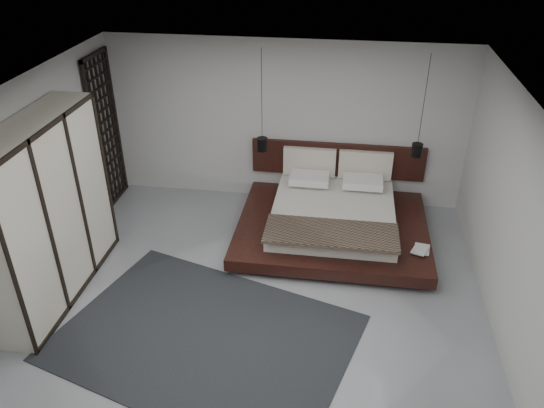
% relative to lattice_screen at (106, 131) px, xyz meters
% --- Properties ---
extents(floor, '(6.00, 6.00, 0.00)m').
position_rel_lattice_screen_xyz_m(floor, '(2.95, -2.45, -1.30)').
color(floor, '#95989D').
rests_on(floor, ground).
extents(ceiling, '(6.00, 6.00, 0.00)m').
position_rel_lattice_screen_xyz_m(ceiling, '(2.95, -2.45, 1.50)').
color(ceiling, white).
rests_on(ceiling, wall_back).
extents(wall_back, '(6.00, 0.00, 6.00)m').
position_rel_lattice_screen_xyz_m(wall_back, '(2.95, 0.55, 0.10)').
color(wall_back, '#BABAB7').
rests_on(wall_back, floor).
extents(wall_left, '(0.00, 6.00, 6.00)m').
position_rel_lattice_screen_xyz_m(wall_left, '(-0.05, -2.45, 0.10)').
color(wall_left, '#BABAB7').
rests_on(wall_left, floor).
extents(wall_right, '(0.00, 6.00, 6.00)m').
position_rel_lattice_screen_xyz_m(wall_right, '(5.95, -2.45, 0.10)').
color(wall_right, '#BABAB7').
rests_on(wall_right, floor).
extents(lattice_screen, '(0.05, 0.90, 2.60)m').
position_rel_lattice_screen_xyz_m(lattice_screen, '(0.00, 0.00, 0.00)').
color(lattice_screen, black).
rests_on(lattice_screen, floor).
extents(bed, '(2.93, 2.45, 1.10)m').
position_rel_lattice_screen_xyz_m(bed, '(3.86, -0.55, -1.00)').
color(bed, black).
rests_on(bed, floor).
extents(book_lower, '(0.26, 0.32, 0.03)m').
position_rel_lattice_screen_xyz_m(book_lower, '(5.06, -1.22, -1.01)').
color(book_lower, '#99724C').
rests_on(book_lower, bed).
extents(book_upper, '(0.29, 0.33, 0.02)m').
position_rel_lattice_screen_xyz_m(book_upper, '(5.04, -1.26, -0.99)').
color(book_upper, '#99724C').
rests_on(book_upper, book_lower).
extents(pendant_left, '(0.17, 0.17, 1.64)m').
position_rel_lattice_screen_xyz_m(pendant_left, '(2.65, -0.07, -0.02)').
color(pendant_left, black).
rests_on(pendant_left, ceiling).
extents(pendant_right, '(0.17, 0.17, 1.58)m').
position_rel_lattice_screen_xyz_m(pendant_right, '(5.06, -0.07, 0.03)').
color(pendant_right, black).
rests_on(pendant_right, ceiling).
extents(wardrobe, '(0.58, 2.46, 2.41)m').
position_rel_lattice_screen_xyz_m(wardrobe, '(0.25, -2.49, -0.09)').
color(wardrobe, beige).
rests_on(wardrobe, floor).
extents(rug, '(4.02, 3.37, 0.01)m').
position_rel_lattice_screen_xyz_m(rug, '(2.43, -3.13, -1.29)').
color(rug, black).
rests_on(rug, floor).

